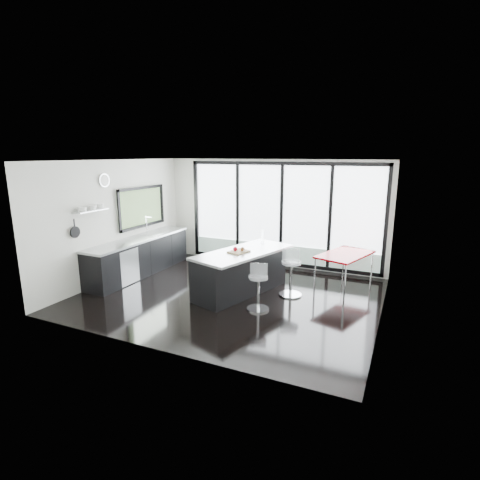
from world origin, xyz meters
The scene contains 11 objects.
floor centered at (0.00, 0.00, 0.00)m, with size 6.00×5.00×0.00m, color black.
ceiling centered at (0.00, 0.00, 2.80)m, with size 6.00×5.00×0.00m, color white.
wall_back centered at (0.27, 2.47, 1.27)m, with size 6.00×0.09×2.80m.
wall_front centered at (0.00, -2.50, 1.40)m, with size 6.00×0.00×2.80m, color silver.
wall_left centered at (-2.97, 0.27, 1.56)m, with size 0.26×5.00×2.80m.
wall_right centered at (3.00, 0.00, 1.40)m, with size 0.00×5.00×2.80m, color silver.
counter_cabinets centered at (-2.67, 0.40, 0.46)m, with size 0.69×3.24×1.36m.
island centered at (0.14, 0.26, 0.48)m, with size 1.61×2.49×1.22m.
bar_stool_near centered at (0.82, -0.45, 0.34)m, with size 0.43×0.43×0.68m, color silver.
bar_stool_far centered at (1.17, 0.53, 0.38)m, with size 0.47×0.47×0.75m, color silver.
red_table centered at (2.09, 1.59, 0.38)m, with size 0.81×1.42×0.76m, color #7F0003.
Camera 1 is at (3.31, -6.70, 2.92)m, focal length 28.00 mm.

